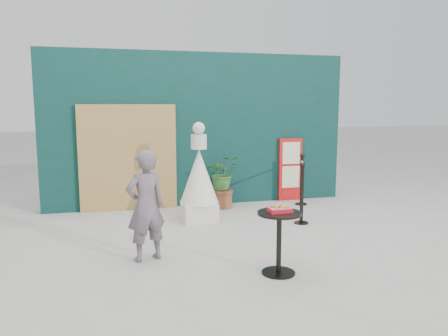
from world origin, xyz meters
TOP-DOWN VIEW (x-y plane):
  - ground at (0.00, 0.00)m, footprint 60.00×60.00m
  - back_wall at (0.00, 3.15)m, footprint 6.00×0.30m
  - bamboo_fence at (-1.40, 2.94)m, footprint 1.80×0.08m
  - woman at (-1.32, 0.11)m, footprint 0.61×0.50m
  - menu_board at (1.90, 2.95)m, footprint 0.50×0.07m
  - statue at (-0.27, 1.84)m, footprint 0.66×0.66m
  - cafe_table at (0.15, -0.76)m, footprint 0.52×0.52m
  - food_basket at (0.15, -0.76)m, footprint 0.26×0.19m
  - planter at (0.36, 2.65)m, footprint 0.60×0.52m
  - stanchion_barrier at (1.66, 1.86)m, footprint 0.84×1.54m

SIDE VIEW (x-z plane):
  - ground at x=0.00m, z-range 0.00..0.00m
  - stanchion_barrier at x=1.66m, z-range -0.02..1.01m
  - cafe_table at x=0.15m, z-range 0.12..0.87m
  - planter at x=0.36m, z-range 0.08..1.10m
  - menu_board at x=1.90m, z-range 0.00..1.30m
  - statue at x=-0.27m, z-range -0.16..1.55m
  - woman at x=-1.32m, z-range 0.00..1.43m
  - food_basket at x=0.15m, z-range 0.73..0.84m
  - bamboo_fence at x=-1.40m, z-range 0.00..2.00m
  - back_wall at x=0.00m, z-range 0.00..3.00m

